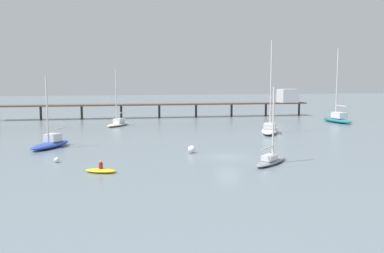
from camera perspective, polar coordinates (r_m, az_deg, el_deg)
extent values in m
plane|color=slate|center=(46.41, 4.96, -4.15)|extent=(400.00, 400.00, 0.00)
cube|color=brown|center=(94.44, -4.52, 3.05)|extent=(70.35, 6.25, 0.30)
cylinder|color=#38332D|center=(94.99, -20.04, 1.73)|extent=(0.50, 0.50, 2.91)
cylinder|color=#38332D|center=(94.07, -14.89, 1.86)|extent=(0.50, 0.50, 2.91)
cylinder|color=#38332D|center=(93.92, -9.69, 1.98)|extent=(0.50, 0.50, 2.91)
cylinder|color=#38332D|center=(94.54, -4.51, 2.08)|extent=(0.50, 0.50, 2.91)
cylinder|color=#38332D|center=(95.92, 0.56, 2.16)|extent=(0.50, 0.50, 2.91)
cylinder|color=#38332D|center=(98.02, 5.45, 2.22)|extent=(0.50, 0.50, 2.91)
cylinder|color=#38332D|center=(100.81, 10.10, 2.26)|extent=(0.50, 0.50, 2.91)
cylinder|color=#38332D|center=(104.22, 14.48, 2.29)|extent=(0.50, 0.50, 2.91)
cube|color=silver|center=(102.76, 13.00, 4.14)|extent=(4.17, 4.17, 3.19)
ellipsoid|color=white|center=(68.13, 10.64, -0.52)|extent=(6.67, 9.70, 0.86)
cube|color=silver|center=(67.28, 10.61, 0.09)|extent=(2.89, 3.37, 0.77)
cylinder|color=silver|center=(68.15, 10.79, 5.70)|extent=(0.24, 0.24, 13.91)
cylinder|color=silver|center=(66.41, 10.61, 1.84)|extent=(1.95, 3.52, 0.19)
ellipsoid|color=#2D4CB7|center=(55.11, -18.88, -2.41)|extent=(5.46, 7.33, 0.76)
cube|color=silver|center=(55.46, -18.56, -1.44)|extent=(2.23, 2.37, 0.96)
cylinder|color=silver|center=(54.34, -19.27, 2.23)|extent=(0.21, 0.21, 8.22)
cylinder|color=silver|center=(56.03, -18.10, -0.32)|extent=(1.93, 3.19, 0.17)
ellipsoid|color=#1E727A|center=(88.75, 19.26, 0.82)|extent=(2.56, 9.30, 0.92)
cube|color=silver|center=(88.03, 19.54, 1.46)|extent=(1.78, 3.25, 1.19)
cylinder|color=silver|center=(88.79, 19.27, 5.61)|extent=(0.23, 0.23, 13.89)
cylinder|color=silver|center=(87.37, 19.81, 2.67)|extent=(0.20, 3.69, 0.19)
ellipsoid|color=gray|center=(43.11, 10.82, -4.74)|extent=(5.70, 5.45, 0.46)
cube|color=silver|center=(42.55, 10.56, -4.21)|extent=(2.02, 1.98, 0.51)
cylinder|color=silver|center=(42.83, 11.09, 0.44)|extent=(0.20, 0.20, 7.31)
cylinder|color=silver|center=(41.90, 10.31, -2.90)|extent=(2.09, 1.96, 0.16)
ellipsoid|color=beige|center=(78.44, -10.16, 0.28)|extent=(5.44, 6.87, 0.60)
cube|color=silver|center=(78.84, -9.97, 0.81)|extent=(2.34, 2.53, 0.77)
cylinder|color=silver|center=(77.77, -10.36, 4.10)|extent=(0.20, 0.20, 9.91)
cylinder|color=silver|center=(79.33, -9.74, 1.86)|extent=(1.86, 2.76, 0.16)
ellipsoid|color=yellow|center=(39.32, -12.39, -5.93)|extent=(3.24, 2.42, 0.35)
cylinder|color=maroon|center=(39.22, -12.40, -5.28)|extent=(0.48, 0.48, 0.55)
sphere|color=tan|center=(39.15, -12.42, -4.72)|extent=(0.24, 0.24, 0.24)
sphere|color=silver|center=(48.48, -0.05, -3.14)|extent=(0.89, 0.89, 0.89)
sphere|color=silver|center=(45.17, -18.07, -4.38)|extent=(0.55, 0.55, 0.55)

